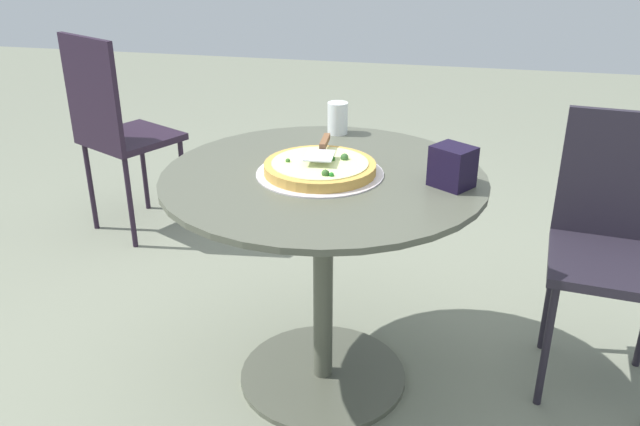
% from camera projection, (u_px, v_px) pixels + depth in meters
% --- Properties ---
extents(ground_plane, '(10.00, 10.00, 0.00)m').
position_uv_depth(ground_plane, '(323.00, 377.00, 2.20)').
color(ground_plane, gray).
extents(patio_table, '(0.94, 0.94, 0.72)m').
position_uv_depth(patio_table, '(323.00, 238.00, 1.99)').
color(patio_table, '#4F5244').
rests_on(patio_table, ground).
extents(pizza_on_tray, '(0.37, 0.37, 0.05)m').
position_uv_depth(pizza_on_tray, '(320.00, 168.00, 1.90)').
color(pizza_on_tray, silver).
rests_on(pizza_on_tray, patio_table).
extents(pizza_server, '(0.21, 0.09, 0.02)m').
position_uv_depth(pizza_server, '(322.00, 148.00, 1.93)').
color(pizza_server, silver).
rests_on(pizza_server, pizza_on_tray).
extents(drinking_cup, '(0.07, 0.07, 0.11)m').
position_uv_depth(drinking_cup, '(338.00, 118.00, 2.23)').
color(drinking_cup, white).
rests_on(drinking_cup, patio_table).
extents(napkin_dispenser, '(0.13, 0.14, 0.11)m').
position_uv_depth(napkin_dispenser, '(453.00, 167.00, 1.80)').
color(napkin_dispenser, black).
rests_on(napkin_dispenser, patio_table).
extents(patio_chair_near, '(0.49, 0.49, 0.94)m').
position_uv_depth(patio_chair_near, '(115.00, 124.00, 2.98)').
color(patio_chair_near, black).
rests_on(patio_chair_near, ground).
extents(patio_chair_far, '(0.41, 0.41, 0.87)m').
position_uv_depth(patio_chair_far, '(615.00, 234.00, 2.02)').
color(patio_chair_far, '#231F2A').
rests_on(patio_chair_far, ground).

